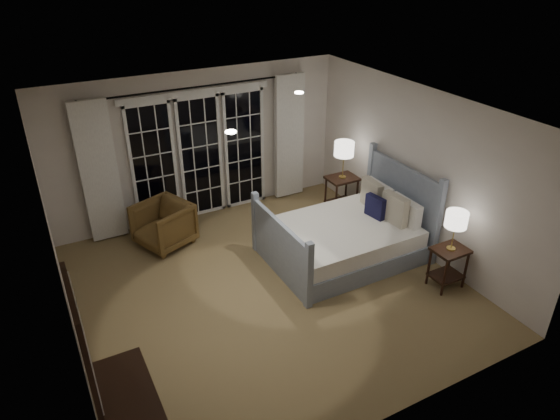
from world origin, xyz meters
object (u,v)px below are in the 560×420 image
nightstand_left (448,262)px  bed (346,237)px  armchair (164,225)px  lamp_right (344,149)px  lamp_left (456,220)px  nightstand_right (342,189)px

nightstand_left → bed: bearing=121.2°
nightstand_left → armchair: 4.26m
lamp_right → lamp_left: bearing=-88.4°
nightstand_right → lamp_right: (0.00, 0.00, 0.74)m
bed → lamp_left: bed is taller
nightstand_right → nightstand_left: bearing=-88.4°
nightstand_left → armchair: bearing=137.2°
lamp_left → armchair: (-3.12, 2.89, -0.70)m
bed → lamp_right: (0.72, 1.19, 0.86)m
nightstand_left → armchair: armchair is taller
bed → armchair: bearing=145.7°
bed → nightstand_left: bed is taller
nightstand_left → lamp_right: lamp_right is taller
nightstand_left → armchair: size_ratio=0.77×
lamp_left → armchair: 4.31m
lamp_right → armchair: size_ratio=0.83×
nightstand_right → lamp_left: lamp_left is taller
lamp_left → armchair: lamp_left is taller
nightstand_left → nightstand_right: 2.48m
bed → armchair: bed is taller
bed → lamp_right: lamp_right is taller
nightstand_left → lamp_left: 0.66m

